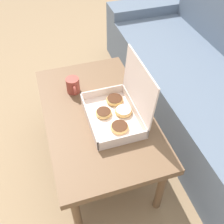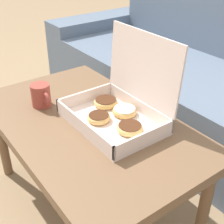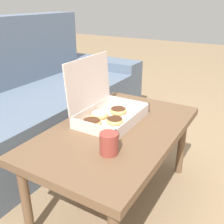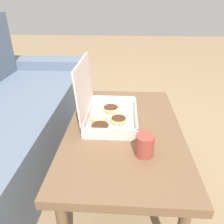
% 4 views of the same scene
% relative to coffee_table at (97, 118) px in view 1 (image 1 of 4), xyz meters
% --- Properties ---
extents(ground_plane, '(12.00, 12.00, 0.00)m').
position_rel_coffee_table_xyz_m(ground_plane, '(0.00, 0.09, -0.40)').
color(ground_plane, '#937756').
extents(coffee_table, '(0.97, 0.58, 0.45)m').
position_rel_coffee_table_xyz_m(coffee_table, '(0.00, 0.00, 0.00)').
color(coffee_table, brown).
rests_on(coffee_table, ground_plane).
extents(pastry_box, '(0.38, 0.29, 0.33)m').
position_rel_coffee_table_xyz_m(pastry_box, '(0.06, 0.11, 0.11)').
color(pastry_box, silver).
rests_on(pastry_box, coffee_table).
extents(coffee_mug, '(0.12, 0.08, 0.10)m').
position_rel_coffee_table_xyz_m(coffee_mug, '(-0.21, -0.09, 0.10)').
color(coffee_mug, '#993D33').
rests_on(coffee_mug, coffee_table).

